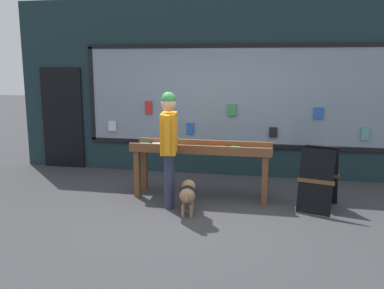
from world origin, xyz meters
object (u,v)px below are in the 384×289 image
(display_table_main, at_px, (202,154))
(sandwich_board_sign, at_px, (319,178))
(small_dog, at_px, (188,193))
(person_browsing, at_px, (169,140))

(display_table_main, height_order, sandwich_board_sign, sandwich_board_sign)
(small_dog, distance_m, sandwich_board_sign, 2.01)
(display_table_main, distance_m, person_browsing, 0.80)
(display_table_main, bearing_deg, person_browsing, -122.53)
(small_dog, bearing_deg, display_table_main, -12.62)
(display_table_main, height_order, small_dog, display_table_main)
(person_browsing, distance_m, small_dog, 0.85)
(person_browsing, bearing_deg, sandwich_board_sign, -89.93)
(person_browsing, bearing_deg, small_dog, -133.12)
(sandwich_board_sign, bearing_deg, person_browsing, -155.55)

